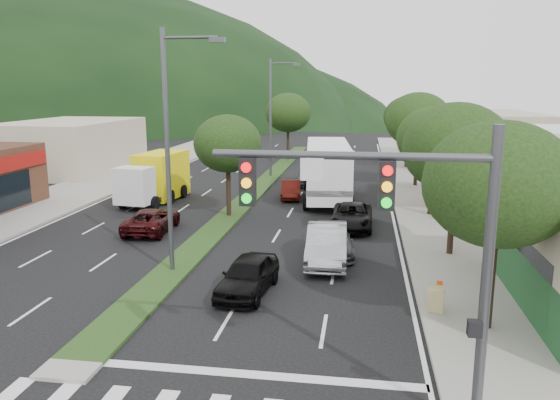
% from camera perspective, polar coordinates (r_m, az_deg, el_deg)
% --- Properties ---
extents(ground, '(160.00, 160.00, 0.00)m').
position_cam_1_polar(ground, '(17.21, -20.50, -15.78)').
color(ground, black).
rests_on(ground, ground).
extents(sidewalk_right, '(5.00, 90.00, 0.15)m').
position_cam_1_polar(sidewalk_right, '(39.22, 15.27, 0.12)').
color(sidewalk_right, gray).
rests_on(sidewalk_right, ground).
extents(sidewalk_left, '(6.00, 90.00, 0.15)m').
position_cam_1_polar(sidewalk_left, '(44.19, -19.68, 1.13)').
color(sidewalk_left, gray).
rests_on(sidewalk_left, ground).
extents(median, '(1.60, 56.00, 0.12)m').
position_cam_1_polar(median, '(42.63, -2.12, 1.43)').
color(median, '#1F3814').
rests_on(median, ground).
extents(traffic_signal, '(6.12, 0.40, 7.00)m').
position_cam_1_polar(traffic_signal, '(12.11, 13.86, -3.44)').
color(traffic_signal, '#47494C').
rests_on(traffic_signal, ground).
extents(gas_canopy, '(12.20, 8.20, 5.25)m').
position_cam_1_polar(gas_canopy, '(37.03, 26.27, 5.80)').
color(gas_canopy, silver).
rests_on(gas_canopy, ground).
extents(bldg_left_far, '(9.00, 14.00, 4.60)m').
position_cam_1_polar(bldg_left_far, '(54.57, -20.97, 5.32)').
color(bldg_left_far, '#B0A38C').
rests_on(bldg_left_far, ground).
extents(bldg_right_far, '(10.00, 16.00, 5.20)m').
position_cam_1_polar(bldg_right_far, '(58.58, 20.20, 6.07)').
color(bldg_right_far, '#B0A38C').
rests_on(bldg_right_far, ground).
extents(hill_far, '(176.00, 132.00, 82.00)m').
position_cam_1_polar(hill_far, '(151.51, -27.05, 7.63)').
color(hill_far, black).
rests_on(hill_far, ground).
extents(tree_r_a, '(4.60, 4.60, 6.63)m').
position_cam_1_polar(tree_r_a, '(17.91, 21.86, 1.53)').
color(tree_r_a, black).
rests_on(tree_r_a, sidewalk_right).
extents(tree_r_b, '(4.80, 4.80, 6.94)m').
position_cam_1_polar(tree_r_b, '(25.66, 17.95, 5.17)').
color(tree_r_b, black).
rests_on(tree_r_b, sidewalk_right).
extents(tree_r_c, '(4.40, 4.40, 6.48)m').
position_cam_1_polar(tree_r_c, '(33.57, 15.79, 6.25)').
color(tree_r_c, black).
rests_on(tree_r_c, sidewalk_right).
extents(tree_r_d, '(5.00, 5.00, 7.17)m').
position_cam_1_polar(tree_r_d, '(43.45, 14.25, 8.08)').
color(tree_r_d, black).
rests_on(tree_r_d, sidewalk_right).
extents(tree_r_e, '(4.60, 4.60, 6.71)m').
position_cam_1_polar(tree_r_e, '(53.42, 13.24, 8.46)').
color(tree_r_e, black).
rests_on(tree_r_e, sidewalk_right).
extents(tree_med_near, '(4.00, 4.00, 6.02)m').
position_cam_1_polar(tree_med_near, '(32.33, -5.50, 5.87)').
color(tree_med_near, black).
rests_on(tree_med_near, median).
extents(tree_med_far, '(4.80, 4.80, 6.94)m').
position_cam_1_polar(tree_med_far, '(57.79, 0.85, 9.11)').
color(tree_med_far, black).
rests_on(tree_med_far, median).
extents(streetlight_near, '(2.60, 0.25, 10.00)m').
position_cam_1_polar(streetlight_near, '(22.63, -11.24, 6.09)').
color(streetlight_near, '#47494C').
rests_on(streetlight_near, ground).
extents(streetlight_mid, '(2.60, 0.25, 10.00)m').
position_cam_1_polar(streetlight_mid, '(46.86, -0.76, 9.18)').
color(streetlight_mid, '#47494C').
rests_on(streetlight_mid, ground).
extents(sedan_silver, '(1.95, 5.08, 1.65)m').
position_cam_1_polar(sedan_silver, '(24.51, 4.90, -4.64)').
color(sedan_silver, '#A9ABB0').
rests_on(sedan_silver, ground).
extents(suv_maroon, '(2.35, 4.73, 1.29)m').
position_cam_1_polar(suv_maroon, '(30.34, -13.23, -2.05)').
color(suv_maroon, black).
rests_on(suv_maroon, ground).
extents(car_queue_a, '(2.09, 4.32, 1.42)m').
position_cam_1_polar(car_queue_a, '(20.94, -3.38, -7.86)').
color(car_queue_a, black).
rests_on(car_queue_a, ground).
extents(car_queue_b, '(2.13, 4.25, 1.18)m').
position_cam_1_polar(car_queue_b, '(25.77, 5.72, -4.37)').
color(car_queue_b, '#434247').
rests_on(car_queue_b, ground).
extents(car_queue_c, '(1.72, 3.91, 1.25)m').
position_cam_1_polar(car_queue_c, '(38.35, 1.16, 1.12)').
color(car_queue_c, '#440F0B').
rests_on(car_queue_c, ground).
extents(car_queue_d, '(2.29, 4.84, 1.34)m').
position_cam_1_polar(car_queue_d, '(30.56, 7.52, -1.68)').
color(car_queue_d, black).
rests_on(car_queue_d, ground).
extents(car_queue_e, '(1.87, 3.97, 1.31)m').
position_cam_1_polar(car_queue_e, '(43.43, 2.78, 2.41)').
color(car_queue_e, '#515157').
rests_on(car_queue_e, ground).
extents(box_truck, '(3.18, 6.85, 3.27)m').
position_cam_1_polar(box_truck, '(38.02, -12.80, 2.14)').
color(box_truck, silver).
rests_on(box_truck, ground).
extents(motorhome, '(3.99, 10.32, 3.87)m').
position_cam_1_polar(motorhome, '(37.99, 5.00, 3.17)').
color(motorhome, white).
rests_on(motorhome, ground).
extents(a_frame_sign, '(0.65, 0.71, 1.21)m').
position_cam_1_polar(a_frame_sign, '(19.65, 15.98, -9.75)').
color(a_frame_sign, tan).
rests_on(a_frame_sign, sidewalk_right).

